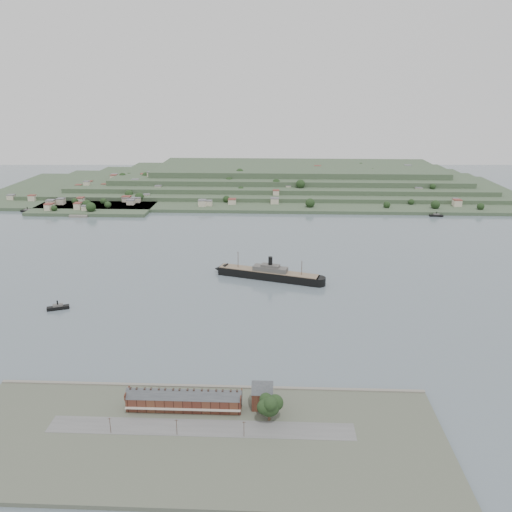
{
  "coord_description": "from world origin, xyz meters",
  "views": [
    {
      "loc": [
        32.96,
        -370.54,
        149.75
      ],
      "look_at": [
        16.34,
        30.0,
        12.89
      ],
      "focal_mm": 35.0,
      "sensor_mm": 36.0,
      "label": 1
    }
  ],
  "objects_px": {
    "gabled_building": "(262,395)",
    "steamship": "(265,274)",
    "terrace_row": "(184,400)",
    "fig_tree": "(270,405)",
    "tugboat": "(58,307)"
  },
  "relations": [
    {
      "from": "gabled_building",
      "to": "steamship",
      "type": "xyz_separation_m",
      "value": [
        -2.59,
        175.07,
        -3.95
      ]
    },
    {
      "from": "tugboat",
      "to": "fig_tree",
      "type": "bearing_deg",
      "value": -38.42
    },
    {
      "from": "gabled_building",
      "to": "terrace_row",
      "type": "bearing_deg",
      "value": -173.88
    },
    {
      "from": "terrace_row",
      "to": "gabled_building",
      "type": "bearing_deg",
      "value": 6.12
    },
    {
      "from": "terrace_row",
      "to": "fig_tree",
      "type": "xyz_separation_m",
      "value": [
        41.3,
        -7.28,
        3.52
      ]
    },
    {
      "from": "tugboat",
      "to": "fig_tree",
      "type": "distance_m",
      "value": 193.76
    },
    {
      "from": "tugboat",
      "to": "terrace_row",
      "type": "bearing_deg",
      "value": -45.68
    },
    {
      "from": "gabled_building",
      "to": "tugboat",
      "type": "height_order",
      "value": "gabled_building"
    },
    {
      "from": "tugboat",
      "to": "fig_tree",
      "type": "height_order",
      "value": "fig_tree"
    },
    {
      "from": "terrace_row",
      "to": "tugboat",
      "type": "relative_size",
      "value": 3.62
    },
    {
      "from": "terrace_row",
      "to": "fig_tree",
      "type": "relative_size",
      "value": 4.06
    },
    {
      "from": "terrace_row",
      "to": "fig_tree",
      "type": "bearing_deg",
      "value": -10.0
    },
    {
      "from": "steamship",
      "to": "fig_tree",
      "type": "height_order",
      "value": "steamship"
    },
    {
      "from": "gabled_building",
      "to": "fig_tree",
      "type": "relative_size",
      "value": 1.03
    },
    {
      "from": "gabled_building",
      "to": "steamship",
      "type": "height_order",
      "value": "steamship"
    }
  ]
}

